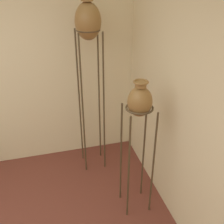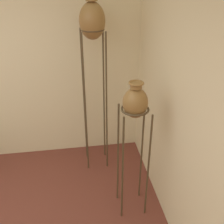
# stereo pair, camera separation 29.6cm
# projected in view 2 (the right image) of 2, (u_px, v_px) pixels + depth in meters

# --- Properties ---
(vase_stand_tall) EXTENTS (0.29, 0.29, 2.23)m
(vase_stand_tall) POSITION_uv_depth(u_px,v_px,m) (92.00, 27.00, 2.93)
(vase_stand_tall) COLOR #473823
(vase_stand_tall) RESTS_ON ground_plane
(vase_stand_medium) EXTENTS (0.29, 0.29, 1.55)m
(vase_stand_medium) POSITION_uv_depth(u_px,v_px,m) (135.00, 109.00, 2.49)
(vase_stand_medium) COLOR #473823
(vase_stand_medium) RESTS_ON ground_plane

